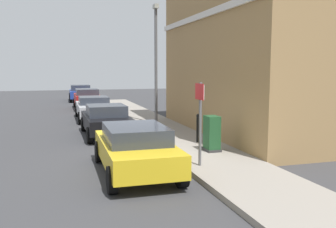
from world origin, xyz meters
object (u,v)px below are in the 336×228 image
(car_silver, at_px, (94,107))
(car_red, at_px, (87,98))
(utility_cabinet, at_px, (212,135))
(car_blue, at_px, (80,93))
(bollard_near_cabinet, at_px, (198,127))
(car_yellow, at_px, (135,148))
(lamppost, at_px, (156,59))
(street_sign, at_px, (200,111))
(car_black, at_px, (106,120))

(car_silver, xyz_separation_m, car_red, (0.09, 5.75, 0.07))
(car_red, bearing_deg, utility_cabinet, -169.74)
(car_blue, distance_m, bollard_near_cabinet, 21.08)
(car_yellow, xyz_separation_m, lamppost, (2.68, 7.88, 2.60))
(car_red, bearing_deg, car_silver, 179.31)
(street_sign, bearing_deg, car_yellow, 171.74)
(bollard_near_cabinet, relative_size, street_sign, 0.45)
(car_silver, xyz_separation_m, street_sign, (1.80, -11.42, 0.98))
(car_red, relative_size, car_blue, 0.98)
(lamppost, bearing_deg, car_silver, 129.64)
(car_black, xyz_separation_m, car_red, (0.07, 11.07, 0.07))
(car_blue, bearing_deg, car_black, -178.95)
(car_black, bearing_deg, car_red, -0.92)
(car_blue, xyz_separation_m, lamppost, (2.69, -15.83, 2.57))
(car_silver, xyz_separation_m, utility_cabinet, (2.86, -9.82, -0.00))
(utility_cabinet, bearing_deg, lamppost, 91.19)
(car_red, height_order, utility_cabinet, car_red)
(car_yellow, xyz_separation_m, car_black, (-0.04, 5.85, -0.02))
(car_silver, height_order, bollard_near_cabinet, car_silver)
(bollard_near_cabinet, bearing_deg, car_silver, 109.56)
(bollard_near_cabinet, bearing_deg, car_black, 134.33)
(utility_cabinet, distance_m, bollard_near_cabinet, 1.49)
(car_red, distance_m, utility_cabinet, 15.82)
(car_black, distance_m, car_blue, 17.86)
(car_yellow, bearing_deg, lamppost, -18.19)
(street_sign, distance_m, lamppost, 8.35)
(car_black, distance_m, car_red, 11.07)
(car_silver, bearing_deg, car_yellow, -179.56)
(lamppost, bearing_deg, bollard_near_cabinet, -87.32)
(car_yellow, relative_size, car_red, 1.02)
(car_blue, xyz_separation_m, utility_cabinet, (2.83, -22.36, -0.05))
(car_red, distance_m, car_blue, 6.79)
(car_black, distance_m, street_sign, 6.44)
(car_blue, distance_m, lamppost, 16.26)
(car_silver, relative_size, car_red, 1.07)
(street_sign, xyz_separation_m, lamppost, (0.92, 8.13, 1.64))
(bollard_near_cabinet, bearing_deg, car_yellow, -135.77)
(car_red, bearing_deg, bollard_near_cabinet, -168.30)
(car_black, distance_m, bollard_near_cabinet, 4.22)
(car_silver, distance_m, bollard_near_cabinet, 8.84)
(lamppost, bearing_deg, street_sign, -96.48)
(car_blue, bearing_deg, street_sign, -174.66)
(car_yellow, height_order, bollard_near_cabinet, car_yellow)
(utility_cabinet, xyz_separation_m, lamppost, (-0.14, 6.53, 2.62))
(car_silver, xyz_separation_m, lamppost, (2.72, -3.29, 2.62))
(car_black, distance_m, car_silver, 5.32)
(car_silver, bearing_deg, car_red, -0.66)
(car_red, relative_size, utility_cabinet, 3.50)
(car_blue, bearing_deg, car_silver, -179.03)
(car_black, xyz_separation_m, bollard_near_cabinet, (2.95, -3.02, 0.01))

